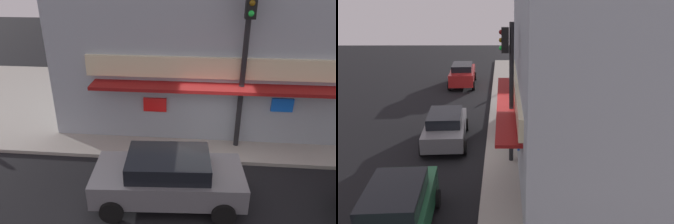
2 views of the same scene
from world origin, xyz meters
The scene contains 6 objects.
ground_plane centered at (0.00, 0.00, 0.00)m, with size 63.81×63.81×0.00m, color black.
sidewalk centered at (0.00, 5.02, 0.07)m, with size 42.54×10.03×0.13m, color #A39E93.
corner_building centered at (0.06, 5.14, 4.57)m, with size 12.24×8.34×8.88m.
traffic_light centered at (0.85, 1.03, 3.77)m, with size 0.32×0.58×5.71m.
trash_can centered at (4.15, 2.20, 0.55)m, with size 0.53×0.53×0.83m, color #2D2D2D.
parked_car_grey centered at (-1.38, -1.94, 0.78)m, with size 4.26×2.25×1.49m.
Camera 1 is at (-0.72, -9.18, 6.16)m, focal length 33.83 mm.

